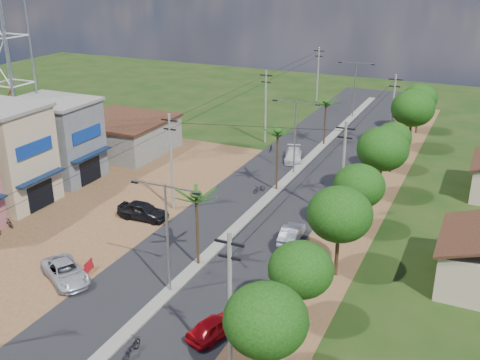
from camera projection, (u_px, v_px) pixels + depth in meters
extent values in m
plane|color=black|center=(170.00, 292.00, 38.65)|extent=(160.00, 160.00, 0.00)
cube|color=black|center=(256.00, 210.00, 51.30)|extent=(12.00, 110.00, 0.04)
cube|color=#605E56|center=(269.00, 197.00, 53.80)|extent=(1.00, 90.00, 0.18)
cube|color=#55371D|center=(76.00, 210.00, 51.25)|extent=(18.00, 46.00, 0.04)
cube|color=#55371D|center=(348.00, 227.00, 47.98)|extent=(5.00, 90.00, 0.03)
cube|color=tan|center=(3.00, 156.00, 51.49)|extent=(8.00, 6.00, 9.00)
cube|color=#0E1E3C|center=(41.00, 178.00, 50.29)|extent=(0.80, 5.40, 0.15)
cube|color=black|center=(41.00, 196.00, 51.09)|extent=(0.10, 3.00, 2.40)
cube|color=navy|center=(35.00, 148.00, 49.40)|extent=(0.12, 4.20, 1.20)
cube|color=#505259|center=(56.00, 141.00, 57.58)|extent=(8.00, 6.00, 8.00)
cube|color=#605E56|center=(51.00, 101.00, 56.05)|extent=(8.40, 6.40, 0.30)
cube|color=#0E1E3C|center=(92.00, 155.00, 56.19)|extent=(0.80, 5.40, 0.15)
cube|color=black|center=(91.00, 171.00, 56.99)|extent=(0.10, 3.00, 2.40)
cube|color=navy|center=(87.00, 134.00, 55.54)|extent=(0.12, 4.20, 1.20)
cube|color=#605E56|center=(124.00, 136.00, 66.43)|extent=(10.00, 10.00, 3.60)
cube|color=black|center=(123.00, 120.00, 65.70)|extent=(10.40, 10.40, 0.30)
cylinder|color=black|center=(265.00, 358.00, 29.10)|extent=(0.28, 0.28, 4.20)
ellipsoid|color=black|center=(266.00, 320.00, 28.22)|extent=(4.40, 4.40, 3.74)
cylinder|color=black|center=(299.00, 301.00, 34.31)|extent=(0.28, 0.28, 3.85)
ellipsoid|color=black|center=(301.00, 269.00, 33.50)|extent=(4.00, 4.00, 3.40)
cylinder|color=black|center=(337.00, 247.00, 39.93)|extent=(0.28, 0.28, 4.55)
ellipsoid|color=black|center=(340.00, 214.00, 38.97)|extent=(4.60, 4.60, 3.91)
cylinder|color=black|center=(357.00, 212.00, 46.04)|extent=(0.28, 0.28, 4.06)
ellipsoid|color=black|center=(359.00, 186.00, 45.19)|extent=(4.20, 4.20, 3.57)
cylinder|color=black|center=(380.00, 176.00, 52.58)|extent=(0.28, 0.28, 4.76)
ellipsoid|color=black|center=(383.00, 149.00, 51.58)|extent=(4.80, 4.80, 4.08)
cylinder|color=black|center=(391.00, 156.00, 59.70)|extent=(0.28, 0.28, 3.64)
ellipsoid|color=black|center=(393.00, 137.00, 58.93)|extent=(3.80, 3.80, 3.23)
cylinder|color=black|center=(410.00, 131.00, 65.98)|extent=(0.28, 0.28, 4.90)
ellipsoid|color=black|center=(413.00, 108.00, 64.95)|extent=(5.00, 5.00, 4.25)
cylinder|color=black|center=(418.00, 117.00, 72.95)|extent=(0.28, 0.28, 4.34)
ellipsoid|color=black|center=(420.00, 99.00, 72.04)|extent=(4.40, 4.40, 3.74)
cylinder|color=black|center=(197.00, 231.00, 40.96)|extent=(0.22, 0.22, 5.80)
cylinder|color=black|center=(277.00, 161.00, 54.38)|extent=(0.22, 0.22, 6.20)
cylinder|color=black|center=(325.00, 124.00, 68.01)|extent=(0.22, 0.22, 5.50)
cylinder|color=gray|center=(168.00, 241.00, 37.18)|extent=(0.16, 0.16, 8.00)
cube|color=gray|center=(181.00, 189.00, 35.27)|extent=(2.40, 0.08, 0.08)
cube|color=gray|center=(149.00, 183.00, 36.21)|extent=(2.40, 0.08, 0.08)
cube|color=black|center=(196.00, 194.00, 34.88)|extent=(0.50, 0.18, 0.12)
cube|color=black|center=(135.00, 182.00, 36.67)|extent=(0.50, 0.18, 0.12)
cylinder|color=gray|center=(295.00, 138.00, 58.27)|extent=(0.16, 0.16, 8.00)
cube|color=gray|center=(307.00, 103.00, 56.36)|extent=(2.40, 0.08, 0.08)
cube|color=gray|center=(285.00, 100.00, 57.30)|extent=(2.40, 0.08, 0.08)
cube|color=black|center=(318.00, 105.00, 55.97)|extent=(0.50, 0.18, 0.12)
cube|color=black|center=(275.00, 100.00, 57.77)|extent=(0.50, 0.18, 0.12)
cylinder|color=gray|center=(354.00, 90.00, 79.36)|extent=(0.16, 0.16, 8.00)
cube|color=gray|center=(365.00, 63.00, 77.45)|extent=(2.40, 0.08, 0.08)
cube|color=gray|center=(348.00, 62.00, 78.39)|extent=(2.40, 0.08, 0.08)
cube|color=black|center=(373.00, 65.00, 77.06)|extent=(0.50, 0.18, 0.12)
cube|color=black|center=(340.00, 62.00, 78.86)|extent=(0.50, 0.18, 0.12)
cylinder|color=#605E56|center=(171.00, 163.00, 49.85)|extent=(0.24, 0.24, 9.00)
cube|color=black|center=(169.00, 120.00, 48.41)|extent=(1.60, 0.12, 0.12)
cube|color=black|center=(170.00, 129.00, 48.71)|extent=(1.20, 0.12, 0.12)
cylinder|color=#605E56|center=(266.00, 107.00, 68.41)|extent=(0.24, 0.24, 9.00)
cube|color=black|center=(266.00, 75.00, 66.97)|extent=(1.60, 0.12, 0.12)
cube|color=black|center=(266.00, 82.00, 67.27)|extent=(1.20, 0.12, 0.12)
cylinder|color=#605E56|center=(318.00, 77.00, 86.13)|extent=(0.24, 0.24, 9.00)
cube|color=black|center=(319.00, 51.00, 84.69)|extent=(1.60, 0.12, 0.12)
cube|color=black|center=(319.00, 56.00, 84.99)|extent=(1.20, 0.12, 0.12)
cylinder|color=#605E56|center=(230.00, 310.00, 29.00)|extent=(0.24, 0.24, 9.00)
cube|color=black|center=(230.00, 243.00, 27.56)|extent=(1.60, 0.12, 0.12)
cube|color=black|center=(230.00, 257.00, 27.86)|extent=(1.20, 0.12, 0.12)
cylinder|color=#605E56|center=(343.00, 173.00, 47.56)|extent=(0.24, 0.24, 9.00)
cube|color=black|center=(346.00, 128.00, 46.12)|extent=(1.60, 0.12, 0.12)
cube|color=black|center=(345.00, 138.00, 46.42)|extent=(1.20, 0.12, 0.12)
cylinder|color=#605E56|center=(392.00, 112.00, 66.12)|extent=(0.24, 0.24, 9.00)
cube|color=black|center=(396.00, 80.00, 64.69)|extent=(1.60, 0.12, 0.12)
cube|color=black|center=(395.00, 86.00, 64.98)|extent=(1.20, 0.12, 0.12)
imported|color=#9A080E|center=(215.00, 327.00, 33.95)|extent=(2.70, 4.19, 1.33)
imported|color=#AEB0B7|center=(292.00, 234.00, 45.36)|extent=(1.82, 4.19, 1.34)
imported|color=#B7B7B2|center=(293.00, 155.00, 63.49)|extent=(3.08, 4.80, 1.29)
imported|color=#AEB0B7|center=(66.00, 273.00, 39.77)|extent=(5.39, 4.39, 1.37)
imported|color=black|center=(143.00, 211.00, 49.21)|extent=(4.68, 2.06, 1.57)
imported|color=black|center=(132.00, 349.00, 32.30)|extent=(0.87, 1.98, 1.01)
imported|color=black|center=(259.00, 189.00, 54.89)|extent=(1.07, 1.66, 0.83)
imported|color=black|center=(271.00, 148.00, 66.55)|extent=(0.71, 1.56, 0.91)
cube|color=#A60F19|center=(89.00, 266.00, 40.99)|extent=(0.27, 1.10, 0.92)
cylinder|color=black|center=(84.00, 272.00, 40.65)|extent=(0.04, 0.04, 0.46)
cylinder|color=black|center=(93.00, 266.00, 41.51)|extent=(0.04, 0.04, 0.46)
imported|color=black|center=(7.00, 222.00, 47.84)|extent=(1.72, 0.73, 1.00)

